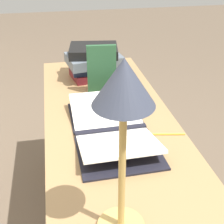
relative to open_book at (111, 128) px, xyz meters
name	(u,v)px	position (x,y,z in m)	size (l,w,h in m)	color
reading_desk	(112,144)	(0.07, -0.02, -0.13)	(1.58, 0.56, 0.74)	#937047
open_book	(111,128)	(0.00, 0.00, 0.00)	(0.55, 0.31, 0.07)	black
book_stack_tall	(93,61)	(0.58, -0.01, 0.07)	(0.25, 0.32, 0.18)	maroon
book_standing_upright	(102,70)	(0.37, -0.02, 0.10)	(0.03, 0.14, 0.25)	#234C2D
reading_lamp	(123,108)	(-0.48, 0.06, 0.36)	(0.14, 0.14, 0.49)	tan
coffee_mug	(120,96)	(0.22, -0.09, 0.03)	(0.09, 0.12, 0.10)	#335184
pencil	(164,134)	(-0.06, -0.21, -0.02)	(0.04, 0.17, 0.01)	gold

